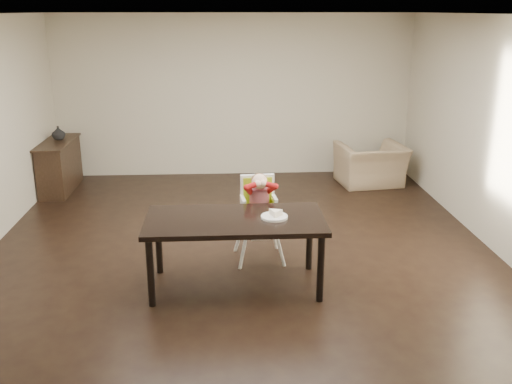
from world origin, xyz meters
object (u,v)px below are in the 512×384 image
Objects in this scene: high_chair at (259,199)px; sideboard at (60,166)px; dining_table at (235,226)px; armchair at (371,158)px.

high_chair is 4.09m from sideboard.
sideboard is at bearing 127.75° from dining_table.
dining_table is at bearing -116.91° from high_chair.
armchair is at bearing 56.78° from dining_table.
high_chair is at bearing 46.90° from armchair.
high_chair is 1.00× the size of armchair.
sideboard reaches higher than dining_table.
armchair is at bearing 49.72° from high_chair.
sideboard is (-4.98, -0.01, -0.05)m from armchair.
dining_table is 1.43× the size of sideboard.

